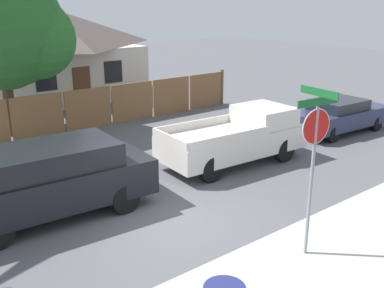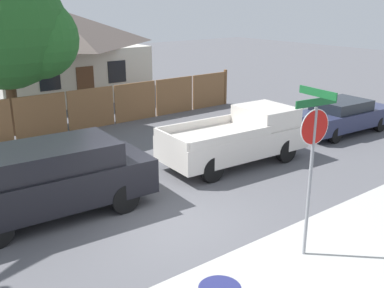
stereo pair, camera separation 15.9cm
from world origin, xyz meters
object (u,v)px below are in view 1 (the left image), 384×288
at_px(oak_tree, 7,29).
at_px(red_suv, 50,179).
at_px(orange_pickup, 238,137).
at_px(parked_sedan, 339,115).
at_px(stop_sign, 315,144).
at_px(house, 54,52).

bearing_deg(oak_tree, red_suv, -102.59).
relative_size(orange_pickup, parked_sedan, 1.10).
distance_m(red_suv, stop_sign, 6.23).
distance_m(house, orange_pickup, 13.71).
relative_size(red_suv, parked_sedan, 1.10).
relative_size(orange_pickup, stop_sign, 1.42).
xyz_separation_m(oak_tree, orange_pickup, (4.59, -7.56, -3.21)).
relative_size(house, red_suv, 1.69).
relative_size(house, orange_pickup, 1.70).
bearing_deg(oak_tree, orange_pickup, -58.77).
bearing_deg(house, stop_sign, -97.00).
height_order(house, orange_pickup, house).
xyz_separation_m(oak_tree, red_suv, (-1.69, -7.55, -3.07)).
bearing_deg(orange_pickup, parked_sedan, 3.53).
xyz_separation_m(red_suv, parked_sedan, (11.92, 0.00, -0.29)).
bearing_deg(house, oak_tree, -124.06).
bearing_deg(red_suv, parked_sedan, 3.38).
bearing_deg(orange_pickup, house, 95.48).
bearing_deg(house, red_suv, -113.01).
relative_size(red_suv, stop_sign, 1.42).
distance_m(house, parked_sedan, 15.02).
bearing_deg(house, orange_pickup, -87.90).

